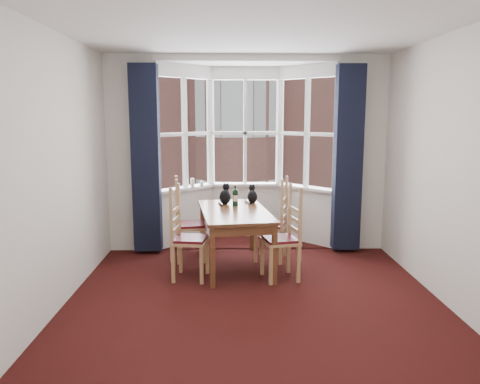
{
  "coord_description": "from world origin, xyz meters",
  "views": [
    {
      "loc": [
        -0.27,
        -4.47,
        1.97
      ],
      "look_at": [
        -0.13,
        1.05,
        1.05
      ],
      "focal_mm": 35.0,
      "sensor_mm": 36.0,
      "label": 1
    }
  ],
  "objects_px": {
    "wine_bottle": "(235,197)",
    "candle_tall": "(192,183)",
    "cat_left": "(225,196)",
    "chair_right_near": "(287,240)",
    "cat_right": "(252,196)",
    "chair_right_far": "(277,226)",
    "chair_left_far": "(184,226)",
    "dining_table": "(235,216)",
    "chair_left_near": "(183,240)",
    "candle_short": "(202,184)"
  },
  "relations": [
    {
      "from": "cat_left",
      "to": "wine_bottle",
      "type": "bearing_deg",
      "value": -46.96
    },
    {
      "from": "cat_left",
      "to": "chair_right_near",
      "type": "bearing_deg",
      "value": -49.23
    },
    {
      "from": "dining_table",
      "to": "candle_short",
      "type": "distance_m",
      "value": 1.33
    },
    {
      "from": "cat_left",
      "to": "cat_right",
      "type": "relative_size",
      "value": 1.12
    },
    {
      "from": "chair_left_near",
      "to": "candle_short",
      "type": "distance_m",
      "value": 1.7
    },
    {
      "from": "chair_right_near",
      "to": "cat_right",
      "type": "relative_size",
      "value": 3.42
    },
    {
      "from": "chair_right_near",
      "to": "wine_bottle",
      "type": "height_order",
      "value": "wine_bottle"
    },
    {
      "from": "chair_right_near",
      "to": "candle_tall",
      "type": "height_order",
      "value": "candle_tall"
    },
    {
      "from": "chair_right_far",
      "to": "wine_bottle",
      "type": "relative_size",
      "value": 3.15
    },
    {
      "from": "chair_right_near",
      "to": "wine_bottle",
      "type": "bearing_deg",
      "value": 130.3
    },
    {
      "from": "cat_right",
      "to": "candle_tall",
      "type": "height_order",
      "value": "cat_right"
    },
    {
      "from": "chair_left_far",
      "to": "dining_table",
      "type": "bearing_deg",
      "value": -23.17
    },
    {
      "from": "chair_left_near",
      "to": "candle_short",
      "type": "relative_size",
      "value": 10.45
    },
    {
      "from": "chair_left_far",
      "to": "wine_bottle",
      "type": "height_order",
      "value": "wine_bottle"
    },
    {
      "from": "dining_table",
      "to": "chair_right_near",
      "type": "relative_size",
      "value": 1.78
    },
    {
      "from": "chair_left_far",
      "to": "cat_right",
      "type": "xyz_separation_m",
      "value": [
        0.94,
        0.21,
        0.38
      ]
    },
    {
      "from": "wine_bottle",
      "to": "candle_tall",
      "type": "relative_size",
      "value": 2.15
    },
    {
      "from": "dining_table",
      "to": "chair_left_near",
      "type": "height_order",
      "value": "chair_left_near"
    },
    {
      "from": "candle_tall",
      "to": "chair_left_far",
      "type": "bearing_deg",
      "value": -93.5
    },
    {
      "from": "chair_right_far",
      "to": "chair_left_near",
      "type": "bearing_deg",
      "value": -150.86
    },
    {
      "from": "chair_left_far",
      "to": "candle_short",
      "type": "bearing_deg",
      "value": 77.97
    },
    {
      "from": "chair_left_near",
      "to": "wine_bottle",
      "type": "relative_size",
      "value": 3.15
    },
    {
      "from": "chair_right_near",
      "to": "chair_right_far",
      "type": "height_order",
      "value": "same"
    },
    {
      "from": "cat_right",
      "to": "candle_short",
      "type": "xyz_separation_m",
      "value": [
        -0.74,
        0.71,
        0.06
      ]
    },
    {
      "from": "wine_bottle",
      "to": "candle_short",
      "type": "xyz_separation_m",
      "value": [
        -0.5,
        0.94,
        0.03
      ]
    },
    {
      "from": "chair_left_near",
      "to": "chair_right_far",
      "type": "bearing_deg",
      "value": 29.14
    },
    {
      "from": "dining_table",
      "to": "candle_short",
      "type": "bearing_deg",
      "value": 111.89
    },
    {
      "from": "chair_left_near",
      "to": "chair_right_near",
      "type": "height_order",
      "value": "same"
    },
    {
      "from": "dining_table",
      "to": "wine_bottle",
      "type": "xyz_separation_m",
      "value": [
        0.01,
        0.27,
        0.21
      ]
    },
    {
      "from": "chair_right_far",
      "to": "candle_tall",
      "type": "xyz_separation_m",
      "value": [
        -1.21,
        0.93,
        0.47
      ]
    },
    {
      "from": "chair_left_near",
      "to": "cat_left",
      "type": "xyz_separation_m",
      "value": [
        0.51,
        0.84,
        0.4
      ]
    },
    {
      "from": "chair_right_near",
      "to": "candle_tall",
      "type": "relative_size",
      "value": 6.79
    },
    {
      "from": "dining_table",
      "to": "wine_bottle",
      "type": "distance_m",
      "value": 0.35
    },
    {
      "from": "chair_right_far",
      "to": "candle_short",
      "type": "distance_m",
      "value": 1.5
    },
    {
      "from": "dining_table",
      "to": "wine_bottle",
      "type": "relative_size",
      "value": 5.6
    },
    {
      "from": "cat_right",
      "to": "chair_right_near",
      "type": "bearing_deg",
      "value": -68.47
    },
    {
      "from": "chair_left_near",
      "to": "chair_left_far",
      "type": "xyz_separation_m",
      "value": [
        -0.06,
        0.71,
        0.0
      ]
    },
    {
      "from": "wine_bottle",
      "to": "chair_right_far",
      "type": "bearing_deg",
      "value": -2.03
    },
    {
      "from": "dining_table",
      "to": "chair_right_near",
      "type": "height_order",
      "value": "chair_right_near"
    },
    {
      "from": "chair_left_far",
      "to": "cat_left",
      "type": "bearing_deg",
      "value": 12.8
    },
    {
      "from": "wine_bottle",
      "to": "candle_tall",
      "type": "distance_m",
      "value": 1.12
    },
    {
      "from": "cat_left",
      "to": "candle_tall",
      "type": "xyz_separation_m",
      "value": [
        -0.51,
        0.76,
        0.07
      ]
    },
    {
      "from": "chair_left_near",
      "to": "wine_bottle",
      "type": "distance_m",
      "value": 1.03
    },
    {
      "from": "chair_left_near",
      "to": "cat_right",
      "type": "xyz_separation_m",
      "value": [
        0.88,
        0.92,
        0.38
      ]
    },
    {
      "from": "chair_right_near",
      "to": "cat_right",
      "type": "distance_m",
      "value": 1.09
    },
    {
      "from": "chair_left_near",
      "to": "candle_short",
      "type": "height_order",
      "value": "candle_short"
    },
    {
      "from": "dining_table",
      "to": "chair_left_near",
      "type": "distance_m",
      "value": 0.78
    },
    {
      "from": "chair_right_far",
      "to": "chair_right_near",
      "type": "bearing_deg",
      "value": -86.14
    },
    {
      "from": "cat_right",
      "to": "wine_bottle",
      "type": "relative_size",
      "value": 0.92
    },
    {
      "from": "chair_left_far",
      "to": "candle_short",
      "type": "xyz_separation_m",
      "value": [
        0.2,
        0.92,
        0.44
      ]
    }
  ]
}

